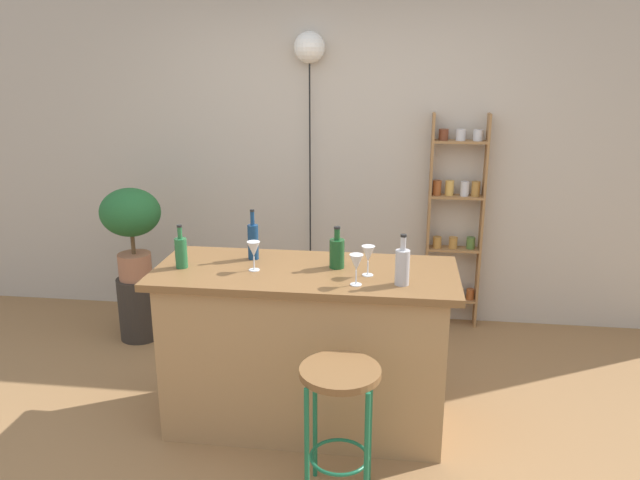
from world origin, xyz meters
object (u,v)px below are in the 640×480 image
Objects in this scene: wine_glass_left at (254,250)px; bottle_sauce_amber at (402,266)px; bottle_olive_oil at (253,240)px; bottle_spirits_clear at (181,252)px; bottle_vinegar at (337,252)px; wine_glass_center at (368,255)px; pendant_globe_light at (309,51)px; wine_glass_right at (356,263)px; bar_stool at (340,401)px; plant_stool at (139,308)px; potted_plant at (131,221)px; spice_shelf at (455,221)px.

bottle_sauce_amber is at bearing -8.23° from wine_glass_left.
bottle_spirits_clear is at bearing -150.81° from bottle_olive_oil.
wine_glass_center is (0.18, -0.11, 0.03)m from bottle_vinegar.
bottle_spirits_clear is 1.98m from pendant_globe_light.
wine_glass_left is (-0.80, 0.12, 0.02)m from bottle_sauce_amber.
bottle_olive_oil is at bearing 150.68° from wine_glass_right.
plant_stool is at bearing 136.73° from bar_stool.
bottle_spirits_clear is 1.49× the size of wine_glass_center.
bottle_olive_oil is 1.20× the size of bottle_spirits_clear.
wine_glass_right is (0.57, -0.15, 0.00)m from wine_glass_left.
plant_stool is at bearing 150.39° from bottle_sauce_amber.
wine_glass_right is at bearing -108.74° from wine_glass_center.
wine_glass_left is 1.00× the size of wine_glass_center.
bottle_spirits_clear is at bearing 148.21° from bar_stool.
wine_glass_left is 1.90m from pendant_globe_light.
bottle_vinegar is (0.85, 0.11, -0.00)m from bottle_spirits_clear.
potted_plant reaches higher than plant_stool.
bottle_spirits_clear is at bearing -172.62° from bottle_vinegar.
bottle_spirits_clear is 0.99m from wine_glass_right.
wine_glass_right is (-0.23, -0.04, 0.02)m from bottle_sauce_amber.
bar_stool is 1.11m from bottle_olive_oil.
bar_stool is at bearing -82.61° from bottle_vinegar.
spice_shelf is 1.65m from bottle_vinegar.
pendant_globe_light reaches higher than wine_glass_right.
wine_glass_left is (-0.53, 0.59, 0.53)m from bar_stool.
spice_shelf is 0.74× the size of pendant_globe_light.
bottle_sauce_amber is 2.13m from pendant_globe_light.
plant_stool is 1.48m from bottle_spirits_clear.
potted_plant is (-2.35, -0.56, 0.07)m from spice_shelf.
wine_glass_center is (-0.58, -1.56, 0.21)m from spice_shelf.
bottle_spirits_clear is at bearing -135.91° from spice_shelf.
plant_stool is (-2.35, -0.56, -0.61)m from spice_shelf.
bottle_vinegar is (-0.09, 0.70, 0.50)m from bar_stool.
potted_plant is at bearing 150.67° from wine_glass_center.
pendant_globe_light is at bearing 105.81° from wine_glass_right.
wine_glass_center is (0.67, -0.20, 0.01)m from bottle_olive_oil.
bottle_olive_oil is 1.10× the size of bottle_sauce_amber.
bar_stool is at bearing -98.42° from wine_glass_center.
wine_glass_left is at bearing -166.81° from bottle_vinegar.
potted_plant is 4.17× the size of wine_glass_right.
bottle_sauce_amber is 1.14× the size of bottle_vinegar.
bottle_sauce_amber is (1.95, -1.11, 0.80)m from plant_stool.
wine_glass_right is (1.72, -1.15, 0.82)m from plant_stool.
bottle_spirits_clear is 1.49× the size of wine_glass_right.
bottle_spirits_clear is (0.74, -1.00, 0.79)m from plant_stool.
bottle_sauce_amber is at bearing -29.61° from plant_stool.
wine_glass_left is at bearing -40.86° from potted_plant.
bar_stool is 0.80m from wine_glass_center.
bottle_olive_oil reaches higher than potted_plant.
spice_shelf is 6.22× the size of bottle_sauce_amber.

